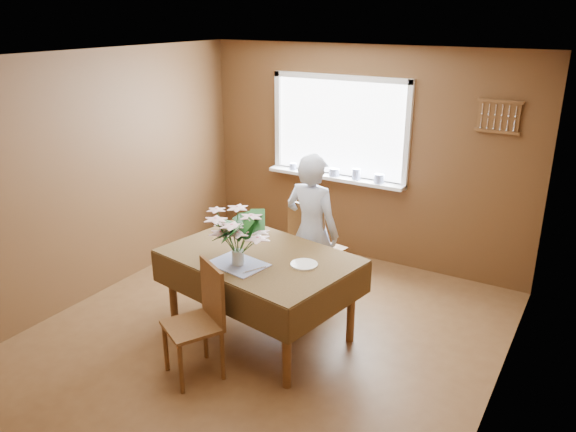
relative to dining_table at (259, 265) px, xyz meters
The scene contains 15 objects.
floor 0.72m from the dining_table, 67.78° to the right, with size 4.50×4.50×0.00m, color brown.
ceiling 1.80m from the dining_table, 67.78° to the right, with size 4.50×4.50×0.00m, color white.
wall_back 2.18m from the dining_table, 88.45° to the left, with size 4.00×4.00×0.00m, color brown.
wall_front 2.45m from the dining_table, 88.63° to the right, with size 4.00×4.00×0.00m, color brown.
wall_left 2.02m from the dining_table, behind, with size 4.50×4.50×0.00m, color brown.
wall_right 2.13m from the dining_table, ahead, with size 4.50×4.50×0.00m, color brown.
window_assembly 2.17m from the dining_table, 96.55° to the left, with size 1.72×0.20×1.22m.
spoon_rack 2.81m from the dining_table, 54.02° to the left, with size 0.44×0.05×0.33m.
dining_table is the anchor object (origin of this frame).
chair_far 0.91m from the dining_table, 85.62° to the left, with size 0.52×0.52×1.05m.
chair_near 0.76m from the dining_table, 96.21° to the right, with size 0.56×0.56×0.96m.
seated_woman 0.76m from the dining_table, 80.03° to the left, with size 0.58×0.38×1.58m, color white.
flower_bouquet 0.47m from the dining_table, 99.26° to the right, with size 0.53×0.53×0.46m.
side_plate 0.46m from the dining_table, ahead, with size 0.23×0.23×0.01m, color white.
table_knife 0.34m from the dining_table, 62.57° to the right, with size 0.02×0.22×0.00m, color silver.
Camera 1 is at (2.49, -3.65, 2.84)m, focal length 35.00 mm.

